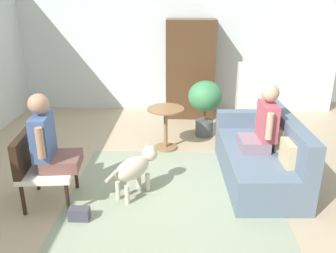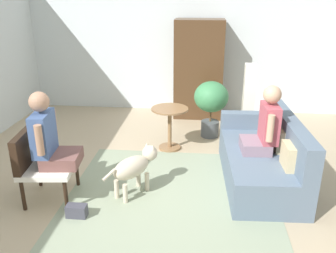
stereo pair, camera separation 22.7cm
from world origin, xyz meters
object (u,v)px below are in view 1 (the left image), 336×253
Objects in this scene: armoire_cabinet at (190,69)px; person_on_couch at (263,124)px; armchair at (38,163)px; person_on_armchair at (49,140)px; dog at (136,167)px; couch at (262,156)px; round_end_table at (166,122)px; potted_plant at (205,100)px; column_lamp at (242,101)px; handbag at (79,214)px.

person_on_couch is at bearing -71.03° from armoire_cabinet.
person_on_armchair is (0.15, 0.02, 0.28)m from armchair.
dog is at bearing -102.83° from armoire_cabinet.
couch is 2.63m from person_on_armchair.
round_end_table is 1.37m from dog.
potted_plant is at bearing 46.93° from armchair.
armoire_cabinet is (0.39, 1.63, 0.49)m from round_end_table.
dog is 0.58× the size of column_lamp.
person_on_armchair is at bearing -131.07° from potted_plant.
column_lamp reaches higher than couch.
round_end_table is at bearing -137.49° from potted_plant.
column_lamp is 1.38m from armoire_cabinet.
column_lamp is at bearing -51.86° from armoire_cabinet.
person_on_armchair is at bearing -116.80° from armoire_cabinet.
column_lamp is (2.58, 2.12, 0.12)m from armchair.
potted_plant is at bearing 48.93° from person_on_armchair.
column_lamp is 0.68× the size of armoire_cabinet.
person_on_armchair is 1.98m from round_end_table.
armoire_cabinet is at bearing 61.22° from armchair.
person_on_couch reaches higher than column_lamp.
column_lamp is (-0.07, 1.43, 0.31)m from couch.
column_lamp is (-0.04, 1.47, -0.15)m from person_on_couch.
armoire_cabinet is (-0.90, 2.49, 0.61)m from couch.
couch is 8.25× the size of handbag.
dog is (1.07, 0.21, -0.14)m from armchair.
handbag is (0.53, -0.35, -0.42)m from armchair.
couch is at bearing 14.54° from armchair.
column_lamp reaches higher than handbag.
handbag is (-1.45, -2.47, -0.55)m from potted_plant.
armoire_cabinet is (-0.24, 1.06, 0.30)m from potted_plant.
person_on_couch is 0.97× the size of person_on_armchair.
potted_plant is at bearing 113.33° from person_on_couch.
armchair is 3.79× the size of handbag.
person_on_armchair is at bearing -164.98° from couch.
couch is 1.61m from potted_plant.
person_on_couch is 1.48m from column_lamp.
dog is at bearing 11.18° from armchair.
person_on_couch is at bearing 25.69° from handbag.
armoire_cabinet is at bearing 63.20° from person_on_armchair.
round_end_table is at bearing -154.89° from column_lamp.
armchair is at bearing -118.78° from armoire_cabinet.
person_on_armchair is 1.03m from dog.
person_on_couch reaches higher than dog.
armoire_cabinet reaches higher than handbag.
person_on_couch is 1.27× the size of round_end_table.
armchair is at bearing 146.38° from handbag.
potted_plant reaches higher than handbag.
handbag is (-2.12, -1.04, -0.23)m from couch.
person_on_couch is at bearing -35.51° from round_end_table.
person_on_couch is at bearing 14.42° from person_on_armchair.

